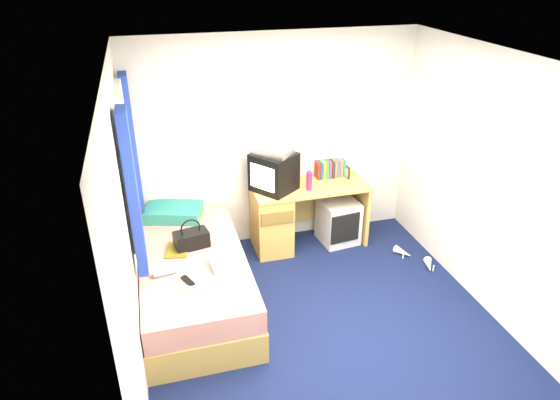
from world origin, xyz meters
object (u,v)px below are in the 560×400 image
object	(u,v)px
bed	(194,279)
towel	(227,261)
picture_frame	(347,172)
water_bottle	(164,272)
storage_cube	(338,221)
pillow	(173,212)
crt_tv	(274,172)
pink_water_bottle	(309,181)
remote_control	(188,281)
colour_swatch_fan	(193,289)
vcr	(274,151)
white_heels	(416,259)
handbag	(191,239)
magazine	(177,250)
aerosol_can	(296,176)
desk	(286,215)

from	to	relation	value
bed	towel	bearing A→B (deg)	-41.36
picture_frame	water_bottle	size ratio (longest dim) A/B	0.70
storage_cube	water_bottle	size ratio (longest dim) A/B	2.60
pillow	crt_tv	size ratio (longest dim) A/B	1.03
pillow	pink_water_bottle	xyz separation A→B (m)	(1.48, -0.14, 0.25)
pillow	remote_control	bearing A→B (deg)	-88.98
crt_tv	picture_frame	xyz separation A→B (m)	(0.90, 0.09, -0.14)
water_bottle	colour_swatch_fan	distance (m)	0.36
vcr	bed	bearing A→B (deg)	-97.38
pink_water_bottle	remote_control	bearing A→B (deg)	-143.74
white_heels	remote_control	bearing A→B (deg)	-169.73
handbag	magazine	xyz separation A→B (m)	(-0.15, -0.04, -0.08)
remote_control	colour_swatch_fan	bearing A→B (deg)	-99.01
crt_tv	towel	distance (m)	1.30
pillow	water_bottle	distance (m)	1.07
colour_swatch_fan	white_heels	bearing A→B (deg)	13.15
magazine	colour_swatch_fan	xyz separation A→B (m)	(0.08, -0.65, -0.00)
remote_control	white_heels	world-z (taller)	remote_control
storage_cube	water_bottle	bearing A→B (deg)	-160.93
vcr	white_heels	xyz separation A→B (m)	(1.44, -0.72, -1.17)
pillow	magazine	xyz separation A→B (m)	(-0.03, -0.68, -0.06)
white_heels	aerosol_can	bearing A→B (deg)	146.26
aerosol_can	water_bottle	world-z (taller)	aerosol_can
pink_water_bottle	water_bottle	xyz separation A→B (m)	(-1.65, -0.92, -0.28)
water_bottle	remote_control	world-z (taller)	water_bottle
desk	remote_control	distance (m)	1.71
storage_cube	desk	bearing A→B (deg)	169.26
pink_water_bottle	aerosol_can	size ratio (longest dim) A/B	1.06
remote_control	pink_water_bottle	bearing A→B (deg)	12.27
pillow	picture_frame	xyz separation A→B (m)	(2.01, 0.06, 0.22)
desk	white_heels	bearing A→B (deg)	-28.81
pillow	aerosol_can	size ratio (longest dim) A/B	3.04
bed	crt_tv	xyz separation A→B (m)	(1.01, 0.77, 0.69)
pillow	white_heels	bearing A→B (deg)	-16.38
magazine	picture_frame	bearing A→B (deg)	19.88
towel	desk	bearing A→B (deg)	50.19
pink_water_bottle	magazine	xyz separation A→B (m)	(-1.51, -0.54, -0.31)
towel	magazine	bearing A→B (deg)	138.50
picture_frame	handbag	xyz separation A→B (m)	(-1.89, -0.70, -0.19)
vcr	colour_swatch_fan	world-z (taller)	vcr
storage_cube	picture_frame	distance (m)	0.59
bed	colour_swatch_fan	xyz separation A→B (m)	(-0.05, -0.54, 0.28)
bed	colour_swatch_fan	world-z (taller)	colour_swatch_fan
bed	vcr	bearing A→B (deg)	37.21
desk	towel	distance (m)	1.34
magazine	handbag	bearing A→B (deg)	14.24
pillow	colour_swatch_fan	world-z (taller)	pillow
desk	white_heels	world-z (taller)	desk
desk	storage_cube	distance (m)	0.65
pillow	remote_control	world-z (taller)	pillow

